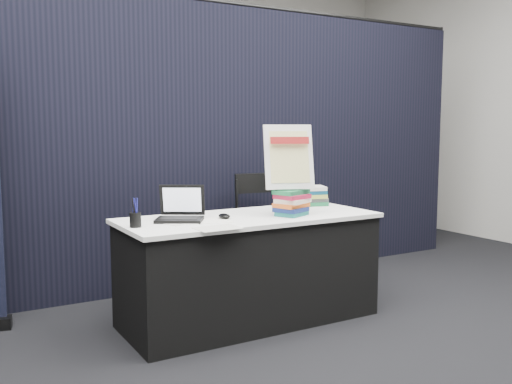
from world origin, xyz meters
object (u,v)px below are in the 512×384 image
object	(u,v)px
laptop	(177,212)
info_sign	(289,158)
book_stack_tall	(291,203)
stacking_chair	(268,226)
display_table	(249,268)
book_stack_short	(311,196)

from	to	relation	value
laptop	info_sign	xyz separation A→B (m)	(0.77, -0.17, 0.35)
book_stack_tall	stacking_chair	world-z (taller)	stacking_chair
book_stack_tall	display_table	bearing A→B (deg)	153.67
info_sign	stacking_chair	bearing A→B (deg)	89.88
stacking_chair	display_table	bearing A→B (deg)	-124.57
laptop	book_stack_short	size ratio (longest dim) A/B	1.49
display_table	book_stack_tall	bearing A→B (deg)	-26.33
book_stack_tall	stacking_chair	xyz separation A→B (m)	(0.26, 0.73, -0.30)
laptop	book_stack_tall	distance (m)	0.80
book_stack_short	display_table	bearing A→B (deg)	-162.49
display_table	book_stack_short	bearing A→B (deg)	17.51
book_stack_short	info_sign	size ratio (longest dim) A/B	0.54
display_table	book_stack_tall	world-z (taller)	book_stack_tall
stacking_chair	book_stack_tall	bearing A→B (deg)	-103.15
book_stack_short	stacking_chair	world-z (taller)	stacking_chair
display_table	book_stack_tall	xyz separation A→B (m)	(0.26, -0.13, 0.46)
info_sign	book_stack_short	bearing A→B (deg)	57.18
display_table	laptop	xyz separation A→B (m)	(-0.51, 0.07, 0.43)
book_stack_short	info_sign	distance (m)	0.62
laptop	book_stack_short	world-z (taller)	laptop
display_table	stacking_chair	distance (m)	0.81
stacking_chair	info_sign	bearing A→B (deg)	-103.95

